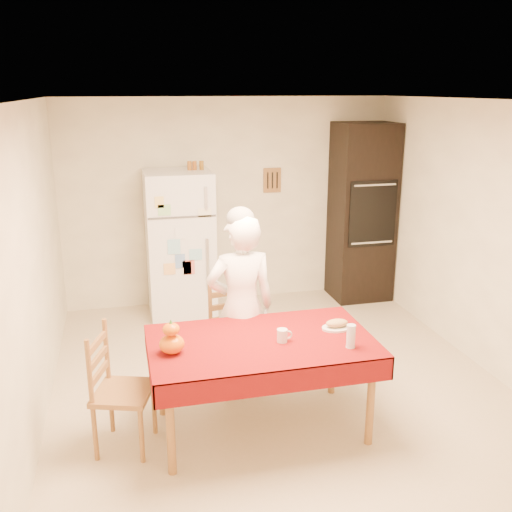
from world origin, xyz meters
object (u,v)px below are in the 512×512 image
object	(u,v)px
dining_table	(261,348)
coffee_mug	(282,336)
refrigerator	(180,244)
chair_far	(234,332)
bread_plate	(337,328)
chair_left	(115,385)
oven_cabinet	(362,213)
pumpkin_lower	(172,344)
seated_woman	(241,308)
wine_glass	(351,336)

from	to	relation	value
dining_table	coffee_mug	size ratio (longest dim) A/B	17.00
refrigerator	coffee_mug	distance (m)	2.68
chair_far	bread_plate	distance (m)	1.02
chair_far	chair_left	bearing A→B (deg)	-156.53
refrigerator	coffee_mug	size ratio (longest dim) A/B	17.00
dining_table	coffee_mug	bearing A→B (deg)	-24.59
chair_far	coffee_mug	world-z (taller)	chair_far
refrigerator	dining_table	world-z (taller)	refrigerator
chair_left	coffee_mug	xyz separation A→B (m)	(1.24, -0.10, 0.30)
oven_cabinet	pumpkin_lower	bearing A→B (deg)	-134.57
seated_woman	chair_far	bearing A→B (deg)	-83.83
seated_woman	dining_table	bearing A→B (deg)	92.58
bread_plate	chair_left	bearing A→B (deg)	-179.08
refrigerator	bread_plate	distance (m)	2.68
seated_woman	pumpkin_lower	xyz separation A→B (m)	(-0.64, -0.62, 0.02)
chair_left	bread_plate	bearing A→B (deg)	-70.91
refrigerator	chair_far	distance (m)	1.86
chair_far	coffee_mug	size ratio (longest dim) A/B	9.50
chair_far	wine_glass	bearing A→B (deg)	-68.81
wine_glass	coffee_mug	bearing A→B (deg)	155.64
refrigerator	seated_woman	world-z (taller)	refrigerator
dining_table	bread_plate	distance (m)	0.64
oven_cabinet	pumpkin_lower	distance (m)	3.76
chair_left	coffee_mug	world-z (taller)	chair_left
chair_far	seated_woman	xyz separation A→B (m)	(0.02, -0.20, 0.30)
oven_cabinet	chair_left	xyz separation A→B (m)	(-3.06, -2.58, -0.59)
chair_far	chair_left	size ratio (longest dim) A/B	1.00
chair_left	refrigerator	bearing A→B (deg)	1.16
bread_plate	seated_woman	bearing A→B (deg)	142.86
chair_left	wine_glass	world-z (taller)	chair_left
refrigerator	pumpkin_lower	bearing A→B (deg)	-97.67
coffee_mug	bread_plate	distance (m)	0.50
chair_far	bread_plate	bearing A→B (deg)	-57.01
seated_woman	coffee_mug	size ratio (longest dim) A/B	16.21
wine_glass	bread_plate	size ratio (longest dim) A/B	0.73
wine_glass	chair_far	bearing A→B (deg)	122.73
oven_cabinet	chair_far	xyz separation A→B (m)	(-2.01, -1.85, -0.59)
bread_plate	pumpkin_lower	bearing A→B (deg)	-174.82
chair_far	pumpkin_lower	xyz separation A→B (m)	(-0.62, -0.82, 0.32)
dining_table	chair_left	size ratio (longest dim) A/B	1.79
refrigerator	wine_glass	xyz separation A→B (m)	(0.93, -2.84, -0.00)
pumpkin_lower	wine_glass	bearing A→B (deg)	-9.54
oven_cabinet	chair_left	size ratio (longest dim) A/B	2.32
dining_table	pumpkin_lower	size ratio (longest dim) A/B	9.24
chair_far	wine_glass	size ratio (longest dim) A/B	5.40
chair_left	pumpkin_lower	size ratio (longest dim) A/B	5.16
chair_left	seated_woman	bearing A→B (deg)	-45.32
chair_left	coffee_mug	bearing A→B (deg)	-76.32
refrigerator	bread_plate	size ratio (longest dim) A/B	7.08
chair_far	seated_woman	bearing A→B (deg)	-94.41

